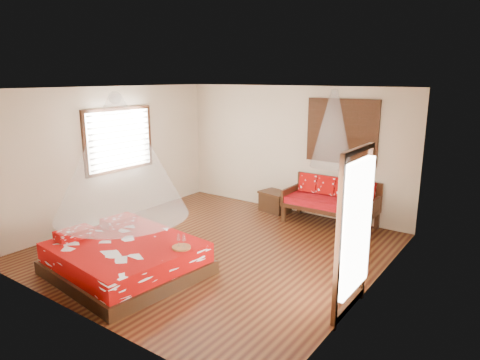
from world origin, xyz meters
name	(u,v)px	position (x,y,z in m)	size (l,w,h in m)	color
room	(215,172)	(0.00, 0.00, 1.40)	(5.54, 5.54, 2.84)	black
bed	(125,258)	(-0.52, -1.60, 0.25)	(2.33, 2.15, 0.64)	black
daybed	(332,200)	(1.15, 2.38, 0.52)	(1.87, 0.83, 0.96)	black
storage_chest	(275,201)	(-0.23, 2.45, 0.23)	(0.75, 0.61, 0.46)	black
shutter_panel	(342,131)	(1.15, 2.72, 1.90)	(1.52, 0.06, 1.32)	black
window_left	(119,140)	(-2.71, 0.20, 1.70)	(0.10, 1.74, 1.34)	black
glazed_door	(353,232)	(2.72, -0.60, 1.07)	(0.08, 1.02, 2.16)	black
wine_tray	(181,245)	(0.35, -1.25, 0.56)	(0.28, 0.28, 0.22)	brown
mosquito_net_main	(119,157)	(-0.50, -1.60, 1.85)	(1.97, 1.97, 1.80)	white
mosquito_net_daybed	(333,129)	(1.15, 2.25, 2.00)	(0.83, 0.83, 1.50)	white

